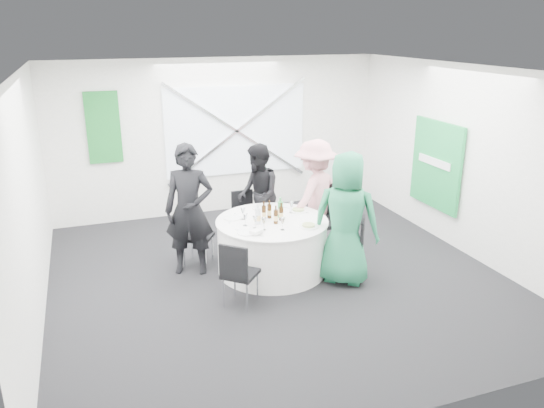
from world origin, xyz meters
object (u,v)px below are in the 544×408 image
object	(u,v)px
person_man_back_left	(189,210)
banquet_table	(272,246)
chair_front_right	(353,244)
clear_water_bottle	(258,216)
chair_back_right	(331,214)
chair_back_left	(193,231)
person_woman_pink	(314,196)
chair_back	(244,213)
green_water_bottle	(280,210)
person_woman_green	(346,219)
person_man_back	(258,195)
chair_front_left	(238,270)

from	to	relation	value
person_man_back_left	banquet_table	bearing A→B (deg)	0.00
chair_front_right	clear_water_bottle	distance (m)	1.35
chair_back_right	person_man_back_left	size ratio (longest dim) A/B	0.56
chair_back_left	person_woman_pink	distance (m)	1.91
chair_back	chair_front_right	xyz separation A→B (m)	(1.00, -1.79, 0.04)
person_woman_pink	green_water_bottle	distance (m)	0.86
person_man_back_left	person_woman_green	distance (m)	2.13
chair_front_right	person_man_back_left	world-z (taller)	person_man_back_left
chair_back	person_woman_pink	size ratio (longest dim) A/B	0.48
person_man_back_left	person_woman_pink	world-z (taller)	person_man_back_left
person_woman_green	person_man_back	bearing A→B (deg)	-30.14
person_man_back	clear_water_bottle	xyz separation A→B (m)	(-0.37, -1.10, 0.07)
clear_water_bottle	person_man_back	bearing A→B (deg)	71.56
person_woman_pink	chair_front_right	bearing A→B (deg)	62.95
chair_front_right	clear_water_bottle	size ratio (longest dim) A/B	3.12
person_man_back_left	clear_water_bottle	size ratio (longest dim) A/B	6.51
chair_back_right	clear_water_bottle	distance (m)	1.38
chair_back_left	person_man_back_left	distance (m)	0.49
banquet_table	person_woman_green	bearing A→B (deg)	-38.07
banquet_table	person_man_back_left	distance (m)	1.26
chair_back_right	green_water_bottle	size ratio (longest dim) A/B	3.53
chair_back	person_man_back	xyz separation A→B (m)	(0.18, -0.15, 0.32)
person_man_back_left	person_woman_green	bearing A→B (deg)	-9.03
chair_back_right	person_woman_pink	world-z (taller)	person_woman_pink
chair_back	chair_back_left	xyz separation A→B (m)	(-0.95, -0.57, 0.03)
person_man_back	person_woman_green	xyz separation A→B (m)	(0.67, -1.67, 0.10)
chair_front_right	green_water_bottle	bearing A→B (deg)	-97.81
chair_front_right	chair_back_right	bearing A→B (deg)	-154.45
person_man_back_left	person_woman_green	world-z (taller)	person_man_back_left
banquet_table	chair_front_left	world-z (taller)	chair_front_left
chair_back	chair_front_left	world-z (taller)	chair_front_left
person_woman_green	chair_back	bearing A→B (deg)	-26.87
person_woman_green	clear_water_bottle	world-z (taller)	person_woman_green
chair_front_left	person_woman_green	bearing A→B (deg)	-130.87
chair_front_left	clear_water_bottle	world-z (taller)	clear_water_bottle
chair_front_left	person_man_back	xyz separation A→B (m)	(0.89, 1.87, 0.30)
chair_front_left	clear_water_bottle	bearing A→B (deg)	-82.10
person_man_back	clear_water_bottle	distance (m)	1.16
chair_back	banquet_table	bearing A→B (deg)	-90.00
person_man_back_left	person_man_back	size ratio (longest dim) A/B	1.15
person_man_back	person_woman_pink	size ratio (longest dim) A/B	0.93
green_water_bottle	banquet_table	bearing A→B (deg)	-153.95
chair_front_right	clear_water_bottle	world-z (taller)	clear_water_bottle
person_man_back	person_woman_pink	bearing A→B (deg)	63.00
person_man_back_left	person_woman_pink	bearing A→B (deg)	23.61
chair_front_right	person_man_back	world-z (taller)	person_man_back
chair_back	person_woman_green	distance (m)	2.05
chair_back	person_man_back_left	size ratio (longest dim) A/B	0.45
clear_water_bottle	person_woman_pink	bearing A→B (deg)	28.00
chair_back_left	person_man_back_left	bearing A→B (deg)	-165.71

